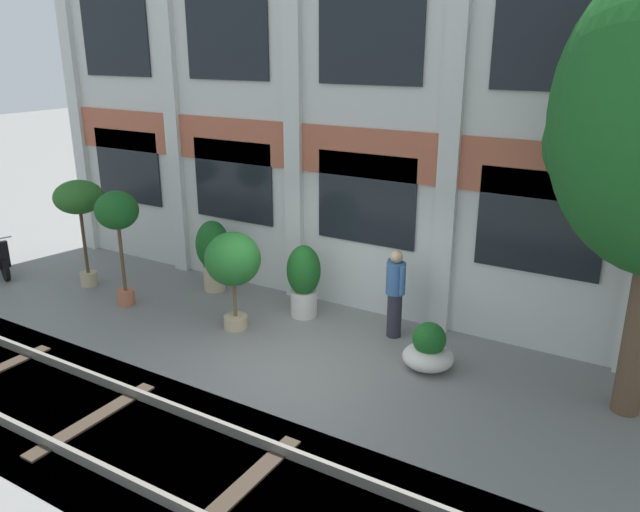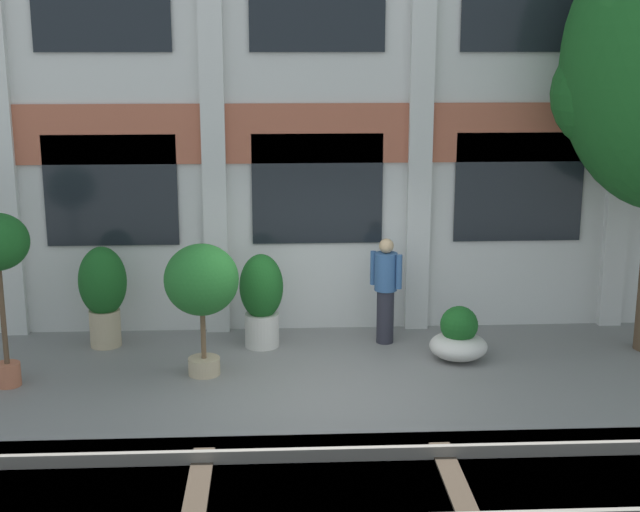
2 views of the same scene
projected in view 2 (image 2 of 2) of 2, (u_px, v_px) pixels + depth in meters
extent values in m
plane|color=slate|center=(326.00, 386.00, 11.84)|extent=(80.00, 80.00, 0.00)
cube|color=silver|center=(316.00, 42.00, 13.42)|extent=(15.70, 0.50, 8.88)
cube|color=#AD5B42|center=(317.00, 133.00, 13.48)|extent=(15.70, 0.06, 0.90)
cube|color=silver|center=(210.00, 42.00, 13.04)|extent=(0.36, 0.16, 8.88)
cube|color=silver|center=(423.00, 42.00, 13.20)|extent=(0.36, 0.16, 8.88)
cube|color=silver|center=(630.00, 42.00, 13.36)|extent=(0.36, 0.16, 8.88)
cube|color=black|center=(111.00, 191.00, 13.51)|extent=(2.01, 0.04, 1.70)
cube|color=black|center=(317.00, 189.00, 13.67)|extent=(2.01, 0.04, 1.70)
cube|color=black|center=(519.00, 187.00, 13.82)|extent=(2.01, 0.04, 1.70)
cube|color=#423F3A|center=(343.00, 505.00, 9.07)|extent=(23.70, 2.80, 0.28)
cube|color=slate|center=(338.00, 454.00, 9.71)|extent=(23.70, 0.07, 0.15)
cube|color=#382D23|center=(197.00, 495.00, 8.96)|extent=(0.24, 2.10, 0.03)
cube|color=#382D23|center=(458.00, 489.00, 9.09)|extent=(0.24, 2.10, 0.03)
sphere|color=#19561E|center=(610.00, 94.00, 12.54)|extent=(1.67, 1.67, 1.67)
cylinder|color=tan|center=(204.00, 366.00, 12.22)|extent=(0.44, 0.44, 0.24)
cylinder|color=brown|center=(203.00, 326.00, 12.09)|extent=(0.07, 0.07, 0.92)
ellipsoid|color=#236B28|center=(201.00, 280.00, 11.93)|extent=(1.00, 1.00, 0.97)
cylinder|color=#B76647|center=(8.00, 374.00, 11.81)|extent=(0.33, 0.33, 0.31)
cylinder|color=brown|center=(2.00, 309.00, 11.60)|extent=(0.07, 0.07, 1.50)
ellipsoid|color=beige|center=(458.00, 346.00, 12.79)|extent=(0.83, 0.83, 0.39)
sphere|color=#19561E|center=(459.00, 325.00, 12.72)|extent=(0.54, 0.54, 0.54)
cylinder|color=tan|center=(105.00, 328.00, 13.33)|extent=(0.46, 0.46, 0.56)
ellipsoid|color=#19561E|center=(103.00, 281.00, 13.16)|extent=(0.71, 0.71, 1.04)
cylinder|color=beige|center=(262.00, 330.00, 13.32)|extent=(0.51, 0.51, 0.51)
ellipsoid|color=#19561E|center=(261.00, 287.00, 13.16)|extent=(0.65, 0.65, 0.98)
cylinder|color=#282833|center=(385.00, 316.00, 13.45)|extent=(0.26, 0.26, 0.82)
cylinder|color=#33598C|center=(386.00, 272.00, 13.29)|extent=(0.34, 0.34, 0.57)
sphere|color=tan|center=(386.00, 246.00, 13.19)|extent=(0.22, 0.22, 0.22)
cylinder|color=#33598C|center=(373.00, 268.00, 13.40)|extent=(0.09, 0.09, 0.52)
cylinder|color=#33598C|center=(399.00, 272.00, 13.16)|extent=(0.09, 0.09, 0.52)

